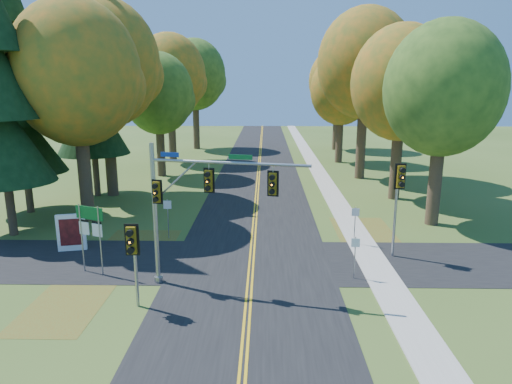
{
  "coord_description": "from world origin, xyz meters",
  "views": [
    {
      "loc": [
        0.68,
        -19.91,
        8.85
      ],
      "look_at": [
        0.19,
        3.97,
        3.2
      ],
      "focal_mm": 32.0,
      "sensor_mm": 36.0,
      "label": 1
    }
  ],
  "objects_px": {
    "info_kiosk": "(71,233)",
    "traffic_mast": "(191,197)",
    "route_sign_cluster": "(90,225)",
    "east_signal_pole": "(399,187)"
  },
  "relations": [
    {
      "from": "traffic_mast",
      "to": "info_kiosk",
      "type": "bearing_deg",
      "value": 161.17
    },
    {
      "from": "east_signal_pole",
      "to": "route_sign_cluster",
      "type": "height_order",
      "value": "east_signal_pole"
    },
    {
      "from": "traffic_mast",
      "to": "route_sign_cluster",
      "type": "xyz_separation_m",
      "value": [
        -5.05,
        1.38,
        -1.74
      ]
    },
    {
      "from": "route_sign_cluster",
      "to": "info_kiosk",
      "type": "relative_size",
      "value": 1.65
    },
    {
      "from": "route_sign_cluster",
      "to": "east_signal_pole",
      "type": "bearing_deg",
      "value": 30.97
    },
    {
      "from": "east_signal_pole",
      "to": "route_sign_cluster",
      "type": "distance_m",
      "value": 15.23
    },
    {
      "from": "traffic_mast",
      "to": "info_kiosk",
      "type": "relative_size",
      "value": 3.38
    },
    {
      "from": "route_sign_cluster",
      "to": "info_kiosk",
      "type": "xyz_separation_m",
      "value": [
        -2.27,
        2.98,
        -1.36
      ]
    },
    {
      "from": "route_sign_cluster",
      "to": "info_kiosk",
      "type": "height_order",
      "value": "route_sign_cluster"
    },
    {
      "from": "info_kiosk",
      "to": "traffic_mast",
      "type": "bearing_deg",
      "value": -43.58
    }
  ]
}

